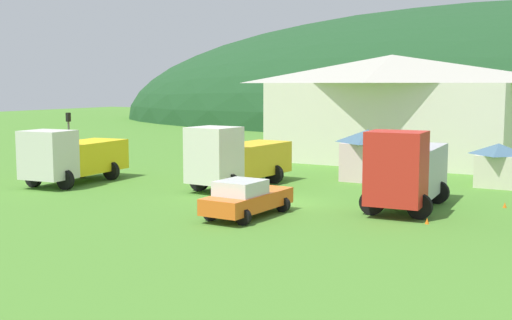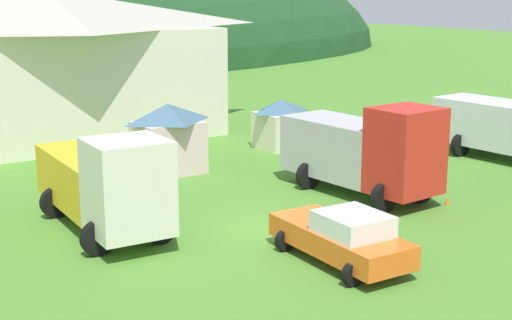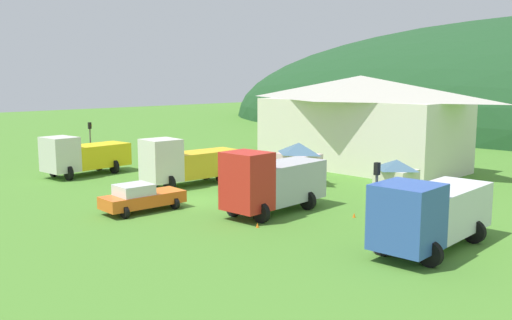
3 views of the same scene
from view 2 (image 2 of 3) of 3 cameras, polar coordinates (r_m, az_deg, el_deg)
ground_plane at (r=25.41m, az=1.03°, el=-5.33°), size 200.00×200.00×0.00m
depot_building at (r=40.78m, az=-15.48°, el=7.06°), size 18.34×8.67×7.88m
play_shed_cream at (r=37.90m, az=1.92°, el=2.83°), size 2.43×2.28×2.46m
play_shed_pink at (r=32.88m, az=-6.69°, el=1.72°), size 2.98×2.33×3.08m
heavy_rig_striped at (r=25.24m, az=-11.38°, el=-1.68°), size 3.42×7.55×3.50m
crane_truck_red at (r=29.32m, az=8.34°, el=0.82°), size 3.42×6.91×3.74m
service_pickup_orange at (r=22.34m, az=6.62°, el=-5.83°), size 2.47×4.93×1.66m
traffic_cone_near_pickup at (r=34.25m, az=10.15°, el=-0.66°), size 0.36×0.36×0.53m
traffic_cone_mid_row at (r=29.13m, az=14.35°, el=-3.32°), size 0.36×0.36×0.51m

